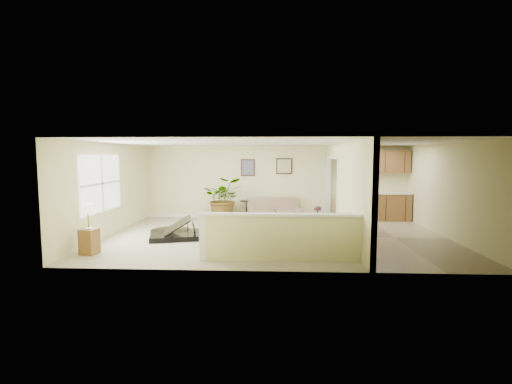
{
  "coord_description": "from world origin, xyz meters",
  "views": [
    {
      "loc": [
        -0.02,
        -9.77,
        2.16
      ],
      "look_at": [
        -0.54,
        0.4,
        1.16
      ],
      "focal_mm": 26.0,
      "sensor_mm": 36.0,
      "label": 1
    }
  ],
  "objects_px": {
    "accent_table": "(246,207)",
    "palm_plant": "(224,199)",
    "small_plant": "(317,216)",
    "loveseat": "(274,210)",
    "piano_bench": "(230,228)",
    "piano": "(175,218)",
    "lamp_stand": "(89,233)"
  },
  "relations": [
    {
      "from": "piano_bench",
      "to": "small_plant",
      "type": "bearing_deg",
      "value": 42.12
    },
    {
      "from": "small_plant",
      "to": "palm_plant",
      "type": "bearing_deg",
      "value": 171.63
    },
    {
      "from": "accent_table",
      "to": "palm_plant",
      "type": "bearing_deg",
      "value": -176.87
    },
    {
      "from": "piano_bench",
      "to": "accent_table",
      "type": "distance_m",
      "value": 2.83
    },
    {
      "from": "piano_bench",
      "to": "loveseat",
      "type": "relative_size",
      "value": 0.39
    },
    {
      "from": "palm_plant",
      "to": "small_plant",
      "type": "relative_size",
      "value": 2.7
    },
    {
      "from": "loveseat",
      "to": "small_plant",
      "type": "relative_size",
      "value": 3.51
    },
    {
      "from": "palm_plant",
      "to": "lamp_stand",
      "type": "height_order",
      "value": "palm_plant"
    },
    {
      "from": "piano",
      "to": "small_plant",
      "type": "relative_size",
      "value": 3.2
    },
    {
      "from": "piano",
      "to": "lamp_stand",
      "type": "xyz_separation_m",
      "value": [
        -1.43,
        -1.79,
        -0.03
      ]
    },
    {
      "from": "accent_table",
      "to": "loveseat",
      "type": "bearing_deg",
      "value": -15.54
    },
    {
      "from": "accent_table",
      "to": "small_plant",
      "type": "height_order",
      "value": "accent_table"
    },
    {
      "from": "loveseat",
      "to": "lamp_stand",
      "type": "bearing_deg",
      "value": -142.54
    },
    {
      "from": "loveseat",
      "to": "small_plant",
      "type": "distance_m",
      "value": 1.42
    },
    {
      "from": "palm_plant",
      "to": "small_plant",
      "type": "bearing_deg",
      "value": -8.37
    },
    {
      "from": "lamp_stand",
      "to": "palm_plant",
      "type": "bearing_deg",
      "value": 62.86
    },
    {
      "from": "piano_bench",
      "to": "accent_table",
      "type": "bearing_deg",
      "value": 85.53
    },
    {
      "from": "lamp_stand",
      "to": "piano",
      "type": "bearing_deg",
      "value": 51.41
    },
    {
      "from": "piano_bench",
      "to": "lamp_stand",
      "type": "height_order",
      "value": "lamp_stand"
    },
    {
      "from": "palm_plant",
      "to": "small_plant",
      "type": "distance_m",
      "value": 3.17
    },
    {
      "from": "piano_bench",
      "to": "piano",
      "type": "bearing_deg",
      "value": -179.12
    },
    {
      "from": "piano",
      "to": "accent_table",
      "type": "bearing_deg",
      "value": 44.48
    },
    {
      "from": "palm_plant",
      "to": "lamp_stand",
      "type": "distance_m",
      "value": 5.16
    },
    {
      "from": "palm_plant",
      "to": "loveseat",
      "type": "bearing_deg",
      "value": -7.38
    },
    {
      "from": "piano",
      "to": "accent_table",
      "type": "height_order",
      "value": "piano"
    },
    {
      "from": "piano_bench",
      "to": "palm_plant",
      "type": "distance_m",
      "value": 2.86
    },
    {
      "from": "small_plant",
      "to": "lamp_stand",
      "type": "bearing_deg",
      "value": -142.88
    },
    {
      "from": "piano",
      "to": "lamp_stand",
      "type": "relative_size",
      "value": 1.53
    },
    {
      "from": "accent_table",
      "to": "palm_plant",
      "type": "height_order",
      "value": "palm_plant"
    },
    {
      "from": "piano",
      "to": "palm_plant",
      "type": "xyz_separation_m",
      "value": [
        0.92,
        2.79,
        0.21
      ]
    },
    {
      "from": "accent_table",
      "to": "palm_plant",
      "type": "distance_m",
      "value": 0.82
    },
    {
      "from": "piano_bench",
      "to": "small_plant",
      "type": "height_order",
      "value": "small_plant"
    }
  ]
}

